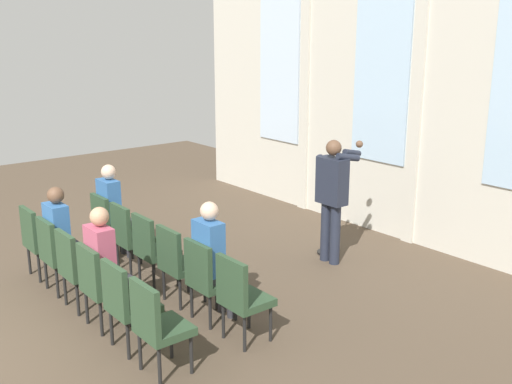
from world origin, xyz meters
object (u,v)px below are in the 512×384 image
chair_r0_c3 (178,260)px  chair_r0_c5 (241,294)px  chair_r0_c1 (129,234)px  chair_r0_c4 (207,276)px  audience_r1_c1 (62,233)px  audience_r0_c4 (213,255)px  chair_r1_c5 (157,322)px  chair_r0_c0 (109,223)px  chair_r1_c1 (57,250)px  chair_r1_c2 (77,265)px  audience_r0_c0 (113,207)px  audience_r1_c3 (105,261)px  chair_r0_c2 (152,246)px  chair_r1_c0 (39,238)px  chair_r1_c4 (126,300)px  chair_r1_c3 (100,281)px  speaker (332,192)px  mic_stand (327,231)px

chair_r0_c3 → chair_r0_c5: size_ratio=1.00×
chair_r0_c1 → chair_r0_c4: size_ratio=1.00×
chair_r0_c5 → audience_r1_c1: size_ratio=0.71×
audience_r0_c4 → chair_r1_c5: (0.60, -1.05, -0.22)m
chair_r0_c0 → chair_r1_c1: size_ratio=1.00×
audience_r0_c4 → chair_r1_c2: bearing=-138.8°
audience_r0_c0 → audience_r1_c3: size_ratio=1.00×
chair_r0_c0 → audience_r0_c4: 2.41m
chair_r0_c2 → audience_r0_c4: size_ratio=0.69×
chair_r0_c3 → chair_r1_c0: bearing=-151.6°
chair_r0_c5 → audience_r0_c0: bearing=178.5°
chair_r1_c2 → chair_r0_c2: bearing=90.0°
audience_r0_c4 → chair_r1_c4: bearing=-90.0°
chair_r0_c5 → chair_r1_c3: (-1.20, -0.97, 0.00)m
chair_r0_c0 → chair_r1_c3: 2.04m
chair_r0_c0 → chair_r1_c5: bearing=-18.0°
chair_r0_c0 → audience_r1_c1: size_ratio=0.71×
chair_r1_c2 → chair_r1_c3: bearing=0.0°
audience_r1_c3 → audience_r1_c1: bearing=179.9°
audience_r1_c1 → chair_r1_c2: audience_r1_c1 is taller
speaker → audience_r0_c4: bearing=-80.0°
chair_r0_c3 → chair_r1_c3: bearing=-90.0°
chair_r1_c1 → audience_r1_c3: bearing=3.8°
chair_r0_c4 → audience_r0_c0: bearing=178.1°
speaker → audience_r0_c0: bearing=-131.5°
chair_r0_c3 → mic_stand: bearing=91.1°
chair_r1_c2 → chair_r1_c5: size_ratio=1.00×
audience_r0_c0 → chair_r0_c4: audience_r0_c0 is taller
chair_r0_c3 → chair_r0_c5: 1.20m
chair_r0_c4 → chair_r0_c5: bearing=0.0°
speaker → chair_r1_c2: bearing=-103.6°
chair_r0_c2 → chair_r1_c2: (0.00, -0.97, 0.00)m
chair_r0_c4 → chair_r1_c2: bearing=-141.0°
chair_r0_c5 → chair_r1_c3: 1.54m
chair_r0_c1 → audience_r0_c4: size_ratio=0.69×
chair_r0_c0 → chair_r0_c4: same height
audience_r0_c4 → chair_r0_c5: 0.64m
chair_r1_c3 → chair_r1_c0: bearing=180.0°
chair_r0_c1 → chair_r1_c5: (2.40, -0.97, 0.00)m
speaker → chair_r0_c1: 2.77m
speaker → chair_r0_c2: 2.52m
chair_r0_c0 → chair_r1_c0: size_ratio=1.00×
chair_r1_c4 → chair_r1_c0: bearing=180.0°
audience_r0_c0 → chair_r1_c0: audience_r0_c0 is taller
speaker → chair_r0_c0: speaker is taller
audience_r0_c0 → audience_r0_c4: bearing=-0.0°
chair_r1_c2 → chair_r0_c3: bearing=58.3°
chair_r1_c2 → chair_r1_c5: (1.80, 0.00, 0.00)m
audience_r0_c0 → chair_r0_c5: bearing=-1.5°
audience_r0_c0 → chair_r0_c1: size_ratio=1.44×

